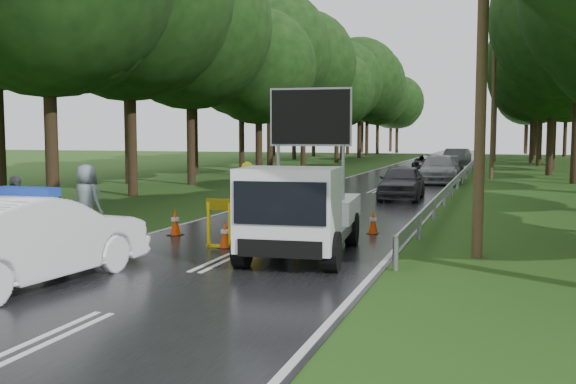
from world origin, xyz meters
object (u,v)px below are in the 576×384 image
at_px(civilian, 324,205).
at_px(queue_car_second, 439,169).
at_px(police_sedan, 28,241).
at_px(queue_car_first, 402,182).
at_px(barrier, 263,213).
at_px(queue_car_third, 430,164).
at_px(queue_car_fourth, 456,159).
at_px(officer, 247,198).
at_px(work_truck, 300,212).

distance_m(civilian, queue_car_second, 21.04).
bearing_deg(police_sedan, queue_car_second, -93.98).
relative_size(queue_car_first, queue_car_second, 0.80).
xyz_separation_m(barrier, queue_car_first, (1.34, 13.05, -0.18)).
distance_m(queue_car_third, queue_car_fourth, 8.61).
distance_m(civilian, queue_car_first, 11.27).
xyz_separation_m(barrier, queue_car_third, (0.75, 30.31, -0.22)).
distance_m(officer, queue_car_third, 28.11).
bearing_deg(barrier, queue_car_second, 84.60).
relative_size(queue_car_second, queue_car_third, 1.08).
relative_size(civilian, queue_car_third, 0.38).
height_order(barrier, queue_car_second, queue_car_second).
xyz_separation_m(work_truck, queue_car_third, (-0.31, 30.85, -0.34)).
bearing_deg(officer, civilian, 161.89).
height_order(barrier, queue_car_first, queue_car_first).
bearing_deg(queue_car_fourth, officer, -88.34).
bearing_deg(queue_car_fourth, civilian, -84.72).
bearing_deg(barrier, work_truck, -27.18).
relative_size(police_sedan, barrier, 1.75).
relative_size(civilian, queue_car_second, 0.35).
distance_m(queue_car_first, queue_car_fourth, 25.80).
relative_size(police_sedan, queue_car_second, 0.96).
height_order(civilian, queue_car_first, civilian).
bearing_deg(queue_car_second, queue_car_third, 98.53).
bearing_deg(civilian, queue_car_second, 76.30).
distance_m(officer, queue_car_second, 20.78).
distance_m(work_truck, queue_car_second, 23.36).
bearing_deg(officer, police_sedan, 71.52).
distance_m(civilian, queue_car_fourth, 37.07).
bearing_deg(queue_car_first, work_truck, -92.89).
height_order(work_truck, queue_car_first, work_truck).
distance_m(civilian, queue_car_third, 28.53).
bearing_deg(queue_car_first, queue_car_second, 84.27).
xyz_separation_m(queue_car_second, queue_car_third, (-1.27, 7.52, -0.09)).
relative_size(queue_car_second, queue_car_fourth, 1.11).
bearing_deg(queue_car_fourth, queue_car_first, -84.59).
height_order(civilian, queue_car_third, civilian).
height_order(officer, queue_car_fourth, officer).
bearing_deg(queue_car_third, barrier, -95.59).
xyz_separation_m(work_truck, civilian, (-0.07, 2.32, -0.09)).
relative_size(work_truck, officer, 2.47).
distance_m(work_truck, civilian, 2.32).
distance_m(barrier, queue_car_first, 13.12).
bearing_deg(police_sedan, work_truck, -128.37).
distance_m(police_sedan, civilian, 7.36).
distance_m(work_truck, queue_car_third, 30.85).
bearing_deg(work_truck, officer, 124.61).
xyz_separation_m(work_truck, queue_car_fourth, (0.87, 39.38, -0.23)).
xyz_separation_m(officer, queue_car_first, (2.65, 10.77, -0.27)).
xyz_separation_m(barrier, queue_car_fourth, (1.93, 38.84, -0.11)).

